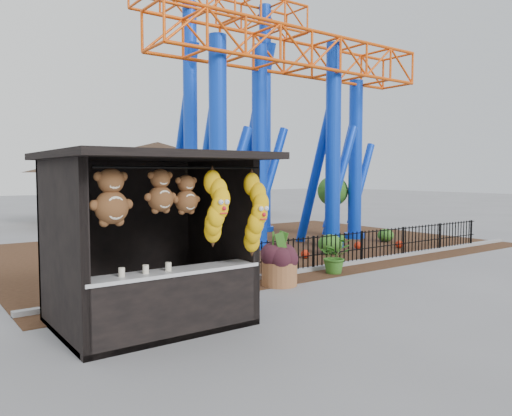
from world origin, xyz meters
TOP-DOWN VIEW (x-y plane):
  - ground at (0.00, 0.00)m, footprint 120.00×120.00m
  - mulch_bed at (4.00, 8.00)m, footprint 18.00×12.00m
  - curb at (4.00, 3.00)m, footprint 18.00×0.18m
  - prize_booth at (-2.99, 0.90)m, footprint 3.50×3.40m
  - picket_fence at (4.90, 3.00)m, footprint 12.20×0.06m
  - roller_coaster at (5.12, 8.23)m, footprint 11.00×6.37m
  - terracotta_planter at (0.88, 2.17)m, footprint 1.08×1.08m
  - planter_foliage at (0.88, 2.17)m, footprint 0.70×0.70m
  - potted_plant at (3.03, 2.41)m, footprint 0.95×0.85m
  - landscaping at (4.50, 5.78)m, footprint 8.55×3.73m
  - pavilion at (6.00, 20.00)m, footprint 15.00×15.00m

SIDE VIEW (x-z plane):
  - ground at x=0.00m, z-range 0.00..0.00m
  - mulch_bed at x=4.00m, z-range 0.00..0.02m
  - curb at x=4.00m, z-range 0.00..0.12m
  - terracotta_planter at x=0.88m, z-range 0.00..0.60m
  - landscaping at x=4.50m, z-range -0.05..0.71m
  - potted_plant at x=3.03m, z-range 0.00..0.98m
  - picket_fence at x=4.90m, z-range 0.00..1.00m
  - planter_foliage at x=0.88m, z-range 0.60..1.24m
  - prize_booth at x=-2.99m, z-range -0.02..3.10m
  - pavilion at x=6.00m, z-range 0.67..5.47m
  - roller_coaster at x=5.12m, z-range 1.03..11.85m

